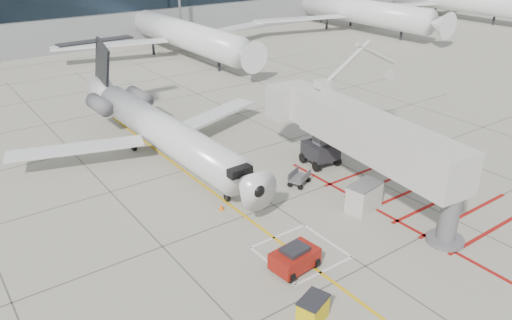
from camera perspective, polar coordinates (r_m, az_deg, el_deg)
ground_plane at (r=30.11m, az=6.77°, el=-8.25°), size 260.00×260.00×0.00m
regional_jet at (r=36.84m, az=-9.25°, el=4.46°), size 23.02×28.74×7.41m
jet_bridge at (r=33.04m, az=13.59°, el=1.56°), size 10.59×19.16×7.34m
pushback_tug at (r=26.71m, az=4.44°, el=-11.07°), size 2.62×1.79×1.44m
spill_bin at (r=23.86m, az=6.51°, el=-16.62°), size 1.69×1.39×1.26m
baggage_cart at (r=35.08m, az=4.96°, el=-2.05°), size 1.95×1.64×1.05m
ground_power_unit at (r=32.54m, az=12.25°, el=-4.11°), size 2.48×1.70×1.81m
cone_nose at (r=32.12m, az=-3.96°, el=-5.35°), size 0.32×0.32×0.45m
cone_side at (r=35.09m, az=-0.94°, el=-2.46°), size 0.35×0.35×0.48m
bg_aircraft_c at (r=72.78m, az=-9.26°, el=16.12°), size 33.65×37.39×11.22m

